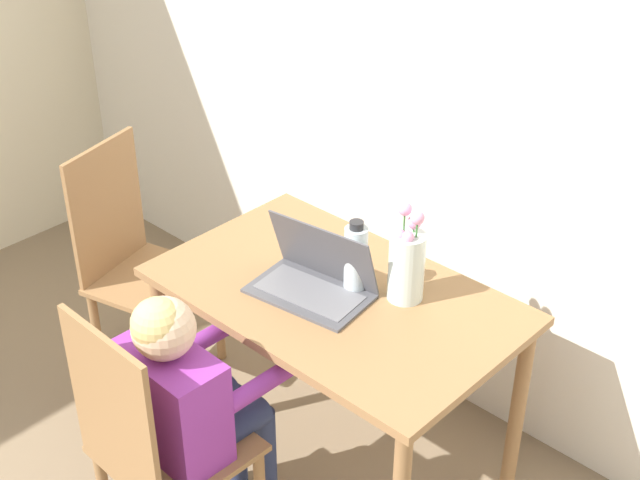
# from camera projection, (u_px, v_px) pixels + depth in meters

# --- Properties ---
(wall_back) EXTENTS (6.40, 0.05, 2.50)m
(wall_back) POSITION_uv_depth(u_px,v_px,m) (471.00, 87.00, 2.91)
(wall_back) COLOR white
(wall_back) RESTS_ON ground_plane
(dining_table) EXTENTS (1.16, 0.71, 0.73)m
(dining_table) POSITION_uv_depth(u_px,v_px,m) (335.00, 316.00, 2.87)
(dining_table) COLOR olive
(dining_table) RESTS_ON ground_plane
(chair_occupied) EXTENTS (0.41, 0.41, 0.96)m
(chair_occupied) POSITION_uv_depth(u_px,v_px,m) (155.00, 448.00, 2.58)
(chair_occupied) COLOR olive
(chair_occupied) RESTS_ON ground_plane
(chair_spare) EXTENTS (0.49, 0.49, 0.96)m
(chair_spare) POSITION_uv_depth(u_px,v_px,m) (137.00, 264.00, 3.42)
(chair_spare) COLOR olive
(chair_spare) RESTS_ON ground_plane
(person_seated) EXTENTS (0.35, 0.43, 0.97)m
(person_seated) POSITION_uv_depth(u_px,v_px,m) (186.00, 392.00, 2.59)
(person_seated) COLOR purple
(person_seated) RESTS_ON ground_plane
(laptop) EXTENTS (0.40, 0.28, 0.23)m
(laptop) POSITION_uv_depth(u_px,v_px,m) (315.00, 276.00, 2.80)
(laptop) COLOR #4C4C51
(laptop) RESTS_ON dining_table
(flower_vase) EXTENTS (0.11, 0.11, 0.33)m
(flower_vase) POSITION_uv_depth(u_px,v_px,m) (407.00, 262.00, 2.72)
(flower_vase) COLOR silver
(flower_vase) RESTS_ON dining_table
(water_bottle) EXTENTS (0.07, 0.07, 0.25)m
(water_bottle) POSITION_uv_depth(u_px,v_px,m) (355.00, 258.00, 2.77)
(water_bottle) COLOR silver
(water_bottle) RESTS_ON dining_table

